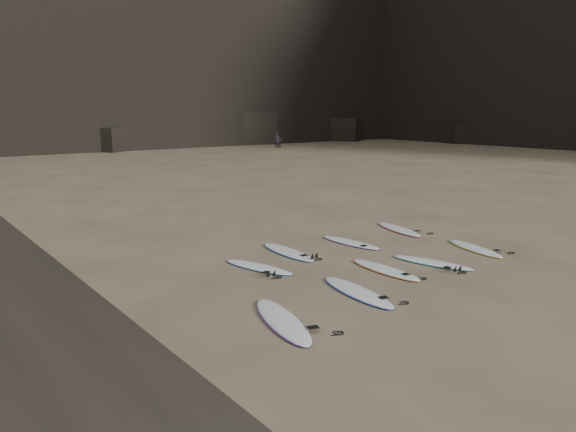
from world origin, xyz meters
The scene contains 12 objects.
ground centered at (0.00, 0.00, 0.00)m, with size 240.00×240.00×0.00m, color #897559.
surfboard_0 centered at (-4.59, -1.16, 0.05)m, with size 0.65×2.72×0.10m, color white.
surfboard_1 centered at (-2.10, -0.76, 0.05)m, with size 0.63×2.62×0.09m, color white.
surfboard_2 centered at (-0.23, 0.14, 0.04)m, with size 0.59×2.47×0.09m, color white.
surfboard_3 centered at (1.34, -0.16, 0.04)m, with size 0.57×2.38×0.09m, color white.
surfboard_4 centered at (3.68, 0.10, 0.04)m, with size 0.57×2.38×0.09m, color white.
surfboard_5 centered at (-2.81, 2.38, 0.04)m, with size 0.55×2.31×0.08m, color white.
surfboard_6 centered at (-1.21, 3.18, 0.05)m, with size 0.61×2.56×0.09m, color white.
surfboard_7 centered at (1.12, 2.94, 0.04)m, with size 0.57×2.39×0.09m, color white.
surfboard_8 centered at (3.83, 3.35, 0.05)m, with size 0.60×2.52×0.09m, color white.
person_a centered at (23.96, 38.91, 0.80)m, with size 0.59×0.39×1.61m, color black.
person_b centered at (24.34, 38.85, 0.81)m, with size 0.79×0.62×1.63m, color black.
Camera 1 is at (-10.95, -9.89, 4.33)m, focal length 35.00 mm.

